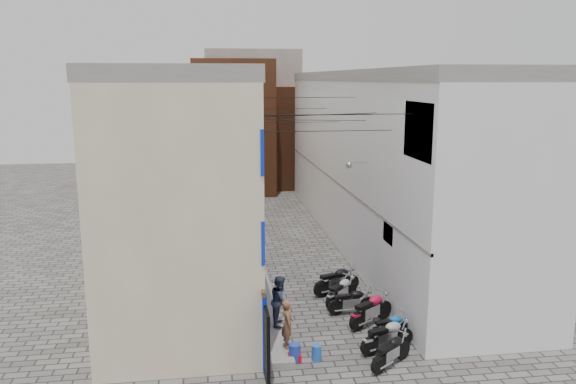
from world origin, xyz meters
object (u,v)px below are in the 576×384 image
motorcycle_a (391,350)px  water_jug_near (317,353)px  person_b (280,300)px  motorcycle_c (392,325)px  motorcycle_d (371,308)px  motorcycle_f (342,290)px  motorcycle_e (352,300)px  red_crate (295,358)px  motorcycle_g (337,279)px  person_a (287,324)px  motorcycle_b (387,334)px  water_jug_far (295,353)px

motorcycle_a → water_jug_near: 2.30m
water_jug_near → person_b: bearing=111.0°
motorcycle_c → person_b: size_ratio=0.99×
motorcycle_d → motorcycle_f: 2.10m
motorcycle_e → water_jug_near: (-1.98, -3.27, -0.29)m
motorcycle_d → motorcycle_e: motorcycle_d is taller
motorcycle_e → red_crate: motorcycle_e is taller
motorcycle_g → person_a: person_a is taller
motorcycle_b → motorcycle_g: bearing=166.4°
person_a → motorcycle_b: bearing=-92.5°
motorcycle_f → person_a: person_a is taller
motorcycle_f → person_b: size_ratio=1.12×
motorcycle_c → motorcycle_b: bearing=-41.4°
person_a → red_crate: (0.15, -0.50, -0.91)m
motorcycle_a → motorcycle_c: size_ratio=1.07×
motorcycle_f → water_jug_near: bearing=-65.7°
motorcycle_a → red_crate: (-2.86, 0.70, -0.41)m
motorcycle_g → person_a: (-2.72, -4.78, 0.41)m
motorcycle_b → red_crate: 3.09m
motorcycle_f → motorcycle_e: bearing=-33.7°
person_b → motorcycle_e: bearing=-58.6°
person_b → person_a: bearing=-169.5°
motorcycle_f → red_crate: bearing=-73.1°
water_jug_near → motorcycle_e: bearing=58.8°
person_a → water_jug_near: 1.26m
motorcycle_c → water_jug_near: bearing=-83.7°
motorcycle_g → water_jug_near: motorcycle_g is taller
person_a → person_b: person_b is taller
person_b → water_jug_far: 2.35m
motorcycle_f → red_crate: 4.97m
person_b → red_crate: 2.41m
person_a → person_b: 1.69m
red_crate → motorcycle_d: bearing=35.9°
motorcycle_f → water_jug_near: (-1.83, -4.26, -0.32)m
water_jug_near → red_crate: 0.70m
person_b → water_jug_near: (0.84, -2.19, -0.88)m
motorcycle_g → water_jug_far: (-2.57, -5.28, -0.34)m
motorcycle_a → motorcycle_f: motorcycle_f is taller
motorcycle_c → motorcycle_e: bearing=-175.0°
motorcycle_b → motorcycle_a: bearing=-30.1°
motorcycle_g → motorcycle_a: bearing=-18.2°
motorcycle_c → person_a: bearing=-95.8°
motorcycle_e → motorcycle_c: bearing=14.1°
motorcycle_f → red_crate: (-2.52, -4.26, -0.44)m
motorcycle_c → red_crate: size_ratio=4.18×
motorcycle_b → red_crate: motorcycle_b is taller
motorcycle_e → motorcycle_d: bearing=18.1°
motorcycle_f → motorcycle_g: bearing=134.7°
water_jug_near → motorcycle_b: bearing=6.0°
water_jug_near → water_jug_far: 0.69m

